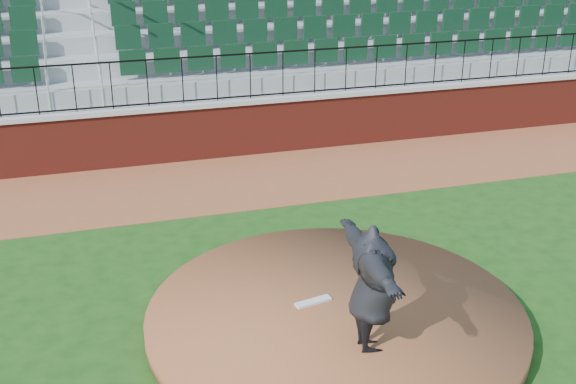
# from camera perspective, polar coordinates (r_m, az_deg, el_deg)

# --- Properties ---
(ground) EXTENTS (90.00, 90.00, 0.00)m
(ground) POSITION_cam_1_polar(r_m,az_deg,el_deg) (10.69, 2.31, -9.44)
(ground) COLOR #1A4313
(ground) RESTS_ON ground
(warning_track) EXTENTS (34.00, 3.20, 0.01)m
(warning_track) POSITION_cam_1_polar(r_m,az_deg,el_deg) (15.35, -4.13, 0.91)
(warning_track) COLOR brown
(warning_track) RESTS_ON ground
(field_wall) EXTENTS (34.00, 0.35, 1.20)m
(field_wall) POSITION_cam_1_polar(r_m,az_deg,el_deg) (16.63, -5.40, 4.77)
(field_wall) COLOR maroon
(field_wall) RESTS_ON ground
(wall_cap) EXTENTS (34.00, 0.45, 0.10)m
(wall_cap) POSITION_cam_1_polar(r_m,az_deg,el_deg) (16.44, -5.49, 6.93)
(wall_cap) COLOR #B7B7B7
(wall_cap) RESTS_ON field_wall
(wall_railing) EXTENTS (34.00, 0.05, 1.00)m
(wall_railing) POSITION_cam_1_polar(r_m,az_deg,el_deg) (16.30, -5.56, 8.79)
(wall_railing) COLOR black
(wall_railing) RESTS_ON wall_cap
(seating_stands) EXTENTS (34.00, 5.10, 4.60)m
(seating_stands) POSITION_cam_1_polar(r_m,az_deg,el_deg) (18.82, -7.28, 12.14)
(seating_stands) COLOR gray
(seating_stands) RESTS_ON ground
(concourse_wall) EXTENTS (34.00, 0.50, 5.50)m
(concourse_wall) POSITION_cam_1_polar(r_m,az_deg,el_deg) (21.49, -8.65, 14.57)
(concourse_wall) COLOR maroon
(concourse_wall) RESTS_ON ground
(pitchers_mound) EXTENTS (5.27, 5.27, 0.25)m
(pitchers_mound) POSITION_cam_1_polar(r_m,az_deg,el_deg) (10.39, 3.71, -9.69)
(pitchers_mound) COLOR brown
(pitchers_mound) RESTS_ON ground
(pitching_rubber) EXTENTS (0.56, 0.24, 0.04)m
(pitching_rubber) POSITION_cam_1_polar(r_m,az_deg,el_deg) (10.45, 1.98, -8.52)
(pitching_rubber) COLOR silver
(pitching_rubber) RESTS_ON pitchers_mound
(pitcher) EXTENTS (0.75, 2.16, 1.73)m
(pitcher) POSITION_cam_1_polar(r_m,az_deg,el_deg) (9.14, 6.62, -7.46)
(pitcher) COLOR black
(pitcher) RESTS_ON pitchers_mound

